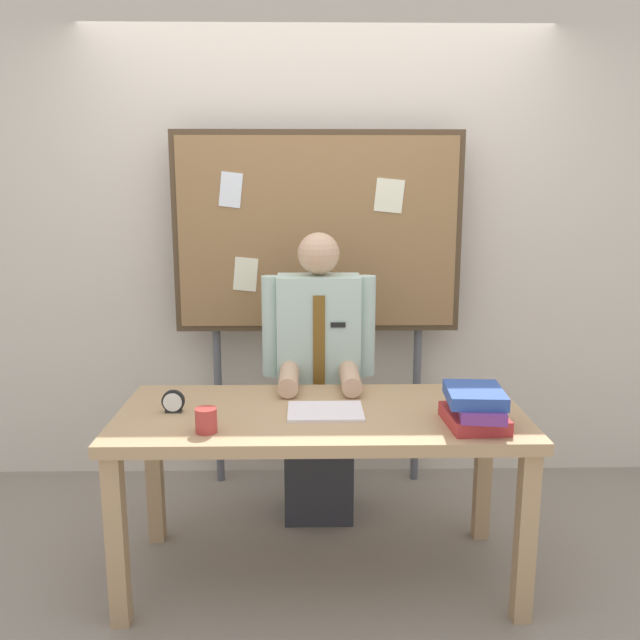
{
  "coord_description": "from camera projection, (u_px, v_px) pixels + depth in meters",
  "views": [
    {
      "loc": [
        -0.05,
        -2.58,
        1.66
      ],
      "look_at": [
        0.0,
        0.17,
        1.1
      ],
      "focal_mm": 36.91,
      "sensor_mm": 36.0,
      "label": 1
    }
  ],
  "objects": [
    {
      "name": "back_wall",
      "position": [
        317.0,
        243.0,
        3.69
      ],
      "size": [
        6.4,
        0.08,
        2.7
      ],
      "primitive_type": "cube",
      "color": "beige",
      "rests_on": "ground_plane"
    },
    {
      "name": "ground_plane",
      "position": [
        321.0,
        575.0,
        2.86
      ],
      "size": [
        12.0,
        12.0,
        0.0
      ],
      "primitive_type": "plane",
      "color": "gray"
    },
    {
      "name": "bulletin_board",
      "position": [
        317.0,
        237.0,
        3.49
      ],
      "size": [
        1.53,
        0.09,
        1.95
      ],
      "color": "#4C3823",
      "rests_on": "ground_plane"
    },
    {
      "name": "open_notebook",
      "position": [
        325.0,
        411.0,
        2.69
      ],
      "size": [
        0.31,
        0.24,
        0.01
      ],
      "primitive_type": "cube",
      "rotation": [
        0.0,
        0.0,
        0.01
      ],
      "color": "silver",
      "rests_on": "desk"
    },
    {
      "name": "desk_clock",
      "position": [
        173.0,
        403.0,
        2.69
      ],
      "size": [
        0.09,
        0.04,
        0.09
      ],
      "color": "black",
      "rests_on": "desk"
    },
    {
      "name": "desk",
      "position": [
        321.0,
        432.0,
        2.73
      ],
      "size": [
        1.67,
        0.74,
        0.75
      ],
      "color": "tan",
      "rests_on": "ground_plane"
    },
    {
      "name": "book_stack",
      "position": [
        476.0,
        408.0,
        2.53
      ],
      "size": [
        0.24,
        0.32,
        0.15
      ],
      "color": "#B22D2D",
      "rests_on": "desk"
    },
    {
      "name": "coffee_mug",
      "position": [
        206.0,
        420.0,
        2.47
      ],
      "size": [
        0.08,
        0.08,
        0.09
      ],
      "primitive_type": "cylinder",
      "color": "#B23833",
      "rests_on": "desk"
    },
    {
      "name": "person",
      "position": [
        319.0,
        389.0,
        3.26
      ],
      "size": [
        0.55,
        0.56,
        1.45
      ],
      "color": "#2D2D33",
      "rests_on": "ground_plane"
    }
  ]
}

